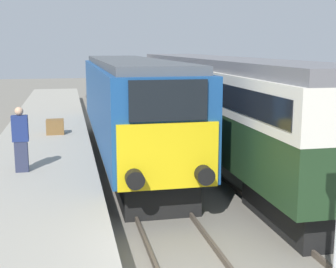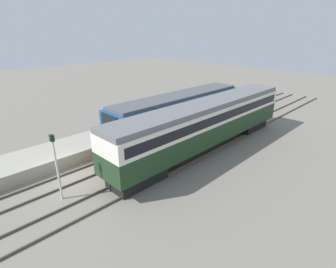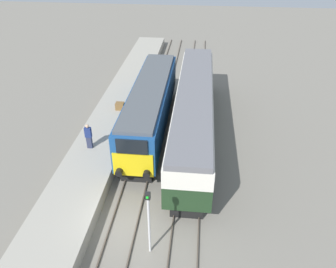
# 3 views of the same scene
# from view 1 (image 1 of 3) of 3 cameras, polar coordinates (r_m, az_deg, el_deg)

# --- Properties ---
(platform_left) EXTENTS (3.50, 50.00, 0.89)m
(platform_left) POSITION_cam_1_polar(r_m,az_deg,el_deg) (16.04, -15.33, -4.06)
(platform_left) COLOR #9E998C
(platform_left) RESTS_ON ground_plane
(rails_near_track) EXTENTS (1.51, 60.00, 0.14)m
(rails_near_track) POSITION_cam_1_polar(r_m,az_deg,el_deg) (13.44, -1.61, -8.20)
(rails_near_track) COLOR #4C4238
(rails_near_track) RESTS_ON ground_plane
(rails_far_track) EXTENTS (1.50, 60.00, 0.14)m
(rails_far_track) POSITION_cam_1_polar(r_m,az_deg,el_deg) (14.42, 11.90, -7.11)
(rails_far_track) COLOR #4C4238
(rails_far_track) RESTS_ON ground_plane
(locomotive) EXTENTS (2.70, 14.66, 3.94)m
(locomotive) POSITION_cam_1_polar(r_m,az_deg,el_deg) (18.09, -4.71, 3.59)
(locomotive) COLOR black
(locomotive) RESTS_ON ground_plane
(passenger_carriage) EXTENTS (2.75, 18.47, 3.99)m
(passenger_carriage) POSITION_cam_1_polar(r_m,az_deg,el_deg) (18.33, 6.11, 4.35)
(passenger_carriage) COLOR black
(passenger_carriage) RESTS_ON ground_plane
(person_on_platform) EXTENTS (0.44, 0.26, 1.86)m
(person_on_platform) POSITION_cam_1_polar(r_m,az_deg,el_deg) (13.83, -17.53, -0.63)
(person_on_platform) COLOR #2D334C
(person_on_platform) RESTS_ON platform_left
(luggage_crate) EXTENTS (0.70, 0.56, 0.60)m
(luggage_crate) POSITION_cam_1_polar(r_m,az_deg,el_deg) (19.58, -13.60, 0.87)
(luggage_crate) COLOR brown
(luggage_crate) RESTS_ON platform_left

